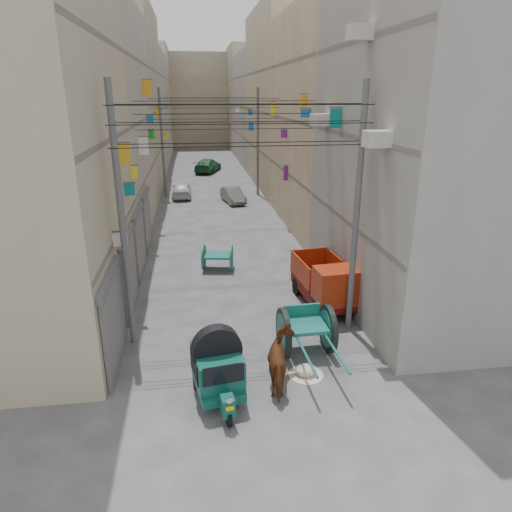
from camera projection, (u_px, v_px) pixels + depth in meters
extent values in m
plane|color=#424244|center=(277.00, 473.00, 9.66)|extent=(140.00, 140.00, 0.00)
cube|color=#66625B|center=(117.00, 230.00, 15.51)|extent=(0.25, 9.80, 0.18)
cube|color=#66625B|center=(107.00, 140.00, 14.50)|extent=(0.25, 9.80, 0.18)
cube|color=#66625B|center=(96.00, 36.00, 13.49)|extent=(0.25, 9.80, 0.18)
cube|color=#A4988C|center=(67.00, 125.00, 24.32)|extent=(8.00, 12.00, 12.00)
cube|color=#66625B|center=(145.00, 176.00, 25.77)|extent=(0.25, 11.76, 0.18)
cube|color=#66625B|center=(141.00, 120.00, 24.76)|extent=(0.25, 11.76, 0.18)
cube|color=#66625B|center=(136.00, 60.00, 23.75)|extent=(0.25, 11.76, 0.18)
cube|color=tan|center=(106.00, 101.00, 36.11)|extent=(8.00, 14.00, 14.00)
cube|color=#66625B|center=(159.00, 149.00, 37.89)|extent=(0.25, 13.72, 0.18)
cube|color=#66625B|center=(157.00, 111.00, 36.88)|extent=(0.25, 13.72, 0.18)
cube|color=#66625B|center=(154.00, 72.00, 35.87)|extent=(0.25, 13.72, 0.18)
cube|color=gray|center=(129.00, 110.00, 49.53)|extent=(8.00, 14.00, 11.80)
cube|color=#66625B|center=(167.00, 135.00, 50.95)|extent=(0.25, 13.72, 0.18)
cube|color=#66625B|center=(165.00, 107.00, 49.93)|extent=(0.25, 13.72, 0.18)
cube|color=#66625B|center=(163.00, 77.00, 48.92)|extent=(0.25, 13.72, 0.18)
cube|color=#C7AB8A|center=(140.00, 100.00, 61.37)|extent=(8.00, 12.00, 13.50)
cube|color=#66625B|center=(171.00, 127.00, 63.07)|extent=(0.25, 11.76, 0.18)
cube|color=#66625B|center=(170.00, 104.00, 62.06)|extent=(0.25, 11.76, 0.18)
cube|color=#66625B|center=(168.00, 80.00, 61.05)|extent=(0.25, 11.76, 0.18)
cube|color=gray|center=(463.00, 126.00, 15.97)|extent=(8.00, 10.00, 13.00)
cube|color=#66625B|center=(350.00, 221.00, 16.58)|extent=(0.25, 9.80, 0.18)
cube|color=#66625B|center=(356.00, 137.00, 15.57)|extent=(0.25, 9.80, 0.18)
cube|color=#66625B|center=(363.00, 40.00, 14.56)|extent=(0.25, 9.80, 0.18)
cube|color=#C7AB8A|center=(355.00, 122.00, 26.40)|extent=(8.00, 12.00, 12.00)
cube|color=#66625B|center=(288.00, 172.00, 26.84)|extent=(0.25, 11.76, 0.18)
cube|color=#66625B|center=(289.00, 119.00, 25.83)|extent=(0.25, 11.76, 0.18)
cube|color=#66625B|center=(291.00, 62.00, 24.81)|extent=(0.25, 11.76, 0.18)
cube|color=tan|center=(303.00, 101.00, 38.18)|extent=(8.00, 14.00, 14.00)
cube|color=#66625B|center=(257.00, 148.00, 38.96)|extent=(0.25, 13.72, 0.18)
cube|color=#66625B|center=(257.00, 111.00, 37.95)|extent=(0.25, 13.72, 0.18)
cube|color=#66625B|center=(257.00, 72.00, 36.94)|extent=(0.25, 13.72, 0.18)
cube|color=#A4988C|center=(274.00, 109.00, 51.61)|extent=(8.00, 14.00, 11.80)
cube|color=#66625B|center=(240.00, 134.00, 52.01)|extent=(0.25, 13.72, 0.18)
cube|color=#66625B|center=(240.00, 106.00, 51.00)|extent=(0.25, 13.72, 0.18)
cube|color=#66625B|center=(239.00, 78.00, 49.99)|extent=(0.25, 13.72, 0.18)
cube|color=tan|center=(258.00, 100.00, 63.45)|extent=(8.00, 12.00, 13.50)
cube|color=#66625B|center=(230.00, 126.00, 64.14)|extent=(0.25, 11.76, 0.18)
cube|color=#66625B|center=(230.00, 104.00, 63.13)|extent=(0.25, 11.76, 0.18)
cube|color=#66625B|center=(230.00, 81.00, 62.12)|extent=(0.25, 11.76, 0.18)
cube|color=tan|center=(199.00, 101.00, 69.02)|extent=(22.00, 10.00, 13.00)
cube|color=#545459|center=(114.00, 324.00, 13.19)|extent=(0.12, 3.00, 2.60)
cube|color=#565659|center=(110.00, 278.00, 12.71)|extent=(0.18, 3.20, 0.25)
cube|color=#545459|center=(130.00, 276.00, 16.64)|extent=(0.12, 3.00, 2.60)
cube|color=#565659|center=(126.00, 238.00, 16.16)|extent=(0.18, 3.20, 0.25)
cube|color=#545459|center=(140.00, 245.00, 20.09)|extent=(0.12, 3.00, 2.60)
cube|color=#565659|center=(137.00, 213.00, 19.61)|extent=(0.18, 3.20, 0.25)
cube|color=#545459|center=(147.00, 222.00, 23.64)|extent=(0.12, 3.00, 2.60)
cube|color=#565659|center=(145.00, 194.00, 23.15)|extent=(0.18, 3.20, 0.25)
cube|color=blue|center=(250.00, 113.00, 40.11)|extent=(0.38, 0.08, 0.41)
cube|color=yellow|center=(167.00, 134.00, 46.74)|extent=(0.27, 0.08, 0.71)
cube|color=white|center=(120.00, 239.00, 14.04)|extent=(0.44, 0.08, 0.42)
cube|color=white|center=(143.00, 146.00, 22.16)|extent=(0.45, 0.08, 0.84)
cube|color=white|center=(238.00, 109.00, 50.01)|extent=(0.41, 0.08, 0.59)
cube|color=#0B7D7A|center=(129.00, 189.00, 16.84)|extent=(0.38, 0.08, 0.44)
cube|color=blue|center=(251.00, 126.00, 39.79)|extent=(0.43, 0.08, 0.72)
cube|color=gold|center=(244.00, 108.00, 45.00)|extent=(0.28, 0.08, 0.44)
cube|color=gold|center=(147.00, 88.00, 25.18)|extent=(0.48, 0.08, 0.84)
cube|color=yellow|center=(166.00, 137.00, 43.43)|extent=(0.31, 0.08, 0.44)
cube|color=#6F2179|center=(284.00, 134.00, 26.07)|extent=(0.35, 0.08, 0.45)
cube|color=yellow|center=(273.00, 109.00, 29.04)|extent=(0.34, 0.08, 0.79)
cube|color=yellow|center=(134.00, 173.00, 18.86)|extent=(0.28, 0.08, 0.52)
cube|color=gold|center=(158.00, 112.00, 34.67)|extent=(0.28, 0.08, 0.74)
cube|color=#6F2179|center=(286.00, 173.00, 26.34)|extent=(0.26, 0.08, 0.80)
cube|color=#6F2179|center=(336.00, 119.00, 16.64)|extent=(0.34, 0.08, 0.55)
cube|color=gold|center=(123.00, 154.00, 15.24)|extent=(0.47, 0.08, 0.67)
cube|color=blue|center=(150.00, 119.00, 26.83)|extent=(0.40, 0.08, 0.47)
cube|color=#1A931F|center=(151.00, 134.00, 27.60)|extent=(0.32, 0.08, 0.55)
cube|color=blue|center=(306.00, 113.00, 20.70)|extent=(0.47, 0.08, 0.35)
cube|color=gold|center=(304.00, 105.00, 21.37)|extent=(0.32, 0.08, 0.89)
cube|color=#0B7D7A|center=(336.00, 119.00, 16.55)|extent=(0.44, 0.08, 0.69)
cube|color=gold|center=(110.00, 255.00, 13.72)|extent=(0.10, 3.20, 0.80)
cube|color=#6F2179|center=(140.00, 194.00, 22.11)|extent=(0.10, 3.20, 0.80)
cube|color=red|center=(156.00, 160.00, 33.30)|extent=(0.10, 3.20, 0.80)
cube|color=#6F2179|center=(164.00, 143.00, 44.49)|extent=(0.10, 3.20, 0.80)
cube|color=white|center=(368.00, 244.00, 14.77)|extent=(0.10, 3.20, 0.80)
cube|color=blue|center=(303.00, 189.00, 23.17)|extent=(0.10, 3.20, 0.80)
cube|color=blue|center=(266.00, 158.00, 34.36)|extent=(0.10, 3.20, 0.80)
cube|color=yellow|center=(247.00, 142.00, 45.55)|extent=(0.10, 3.20, 0.80)
cube|color=beige|center=(377.00, 139.00, 12.64)|extent=(0.70, 0.55, 0.45)
cube|color=beige|center=(320.00, 120.00, 18.17)|extent=(0.70, 0.55, 0.45)
cube|color=beige|center=(360.00, 32.00, 13.53)|extent=(0.70, 0.55, 0.45)
cylinder|color=#565659|center=(122.00, 222.00, 13.44)|extent=(0.20, 0.20, 8.00)
cylinder|color=#565659|center=(357.00, 214.00, 14.38)|extent=(0.20, 0.20, 8.00)
cylinder|color=#565659|center=(162.00, 144.00, 33.96)|extent=(0.20, 0.20, 8.00)
cylinder|color=#565659|center=(258.00, 143.00, 34.89)|extent=(0.20, 0.20, 8.00)
cylinder|color=black|center=(244.00, 146.00, 12.70)|extent=(7.40, 0.02, 0.02)
cylinder|color=black|center=(244.00, 124.00, 12.50)|extent=(7.40, 0.02, 0.02)
cylinder|color=black|center=(244.00, 105.00, 12.33)|extent=(7.40, 0.02, 0.02)
cylinder|color=black|center=(241.00, 143.00, 13.63)|extent=(7.40, 0.02, 0.02)
cylinder|color=black|center=(240.00, 122.00, 13.43)|extent=(7.40, 0.02, 0.02)
cylinder|color=black|center=(240.00, 104.00, 13.26)|extent=(7.40, 0.02, 0.02)
cylinder|color=black|center=(226.00, 129.00, 18.76)|extent=(7.40, 0.02, 0.02)
cylinder|color=black|center=(226.00, 114.00, 18.56)|extent=(7.40, 0.02, 0.02)
cylinder|color=black|center=(226.00, 101.00, 18.39)|extent=(7.40, 0.02, 0.02)
cylinder|color=black|center=(216.00, 119.00, 26.22)|extent=(7.40, 0.02, 0.02)
cylinder|color=black|center=(215.00, 108.00, 26.02)|extent=(7.40, 0.02, 0.02)
cylinder|color=black|center=(215.00, 99.00, 25.85)|extent=(7.40, 0.02, 0.02)
cylinder|color=black|center=(210.00, 113.00, 33.68)|extent=(7.40, 0.02, 0.02)
cylinder|color=black|center=(209.00, 105.00, 33.48)|extent=(7.40, 0.02, 0.02)
cylinder|color=black|center=(209.00, 97.00, 33.31)|extent=(7.40, 0.02, 0.02)
cylinder|color=black|center=(228.00, 417.00, 10.97)|extent=(0.18, 0.51, 0.50)
cylinder|color=black|center=(196.00, 380.00, 12.37)|extent=(0.18, 0.51, 0.50)
cylinder|color=black|center=(231.00, 374.00, 12.63)|extent=(0.18, 0.51, 0.50)
cube|color=#0D493E|center=(218.00, 383.00, 11.96)|extent=(1.36, 1.85, 0.25)
cube|color=#0D493E|center=(228.00, 406.00, 10.92)|extent=(0.37, 0.45, 0.49)
cylinder|color=silver|center=(229.00, 400.00, 10.63)|extent=(0.17, 0.07, 0.16)
cube|color=#D1BC0B|center=(230.00, 409.00, 10.68)|extent=(0.20, 0.06, 0.11)
cube|color=#0D493E|center=(217.00, 365.00, 11.83)|extent=(1.38, 1.68, 0.85)
cube|color=black|center=(223.00, 375.00, 11.05)|extent=(1.02, 0.21, 0.49)
cube|color=black|center=(194.00, 366.00, 11.64)|extent=(0.20, 1.06, 0.58)
cube|color=black|center=(239.00, 359.00, 11.96)|extent=(0.20, 1.06, 0.58)
cube|color=silver|center=(224.00, 398.00, 11.25)|extent=(1.11, 0.22, 0.05)
cylinder|color=black|center=(284.00, 332.00, 13.83)|extent=(0.21, 1.51, 1.51)
cylinder|color=#166158|center=(284.00, 332.00, 13.83)|extent=(0.22, 1.18, 1.18)
cylinder|color=#565659|center=(284.00, 332.00, 13.83)|extent=(0.24, 0.20, 0.19)
cylinder|color=black|center=(328.00, 328.00, 14.06)|extent=(0.21, 1.51, 1.51)
cylinder|color=#166158|center=(328.00, 328.00, 14.06)|extent=(0.22, 1.18, 1.18)
cylinder|color=#565659|center=(328.00, 328.00, 14.06)|extent=(0.24, 0.20, 0.19)
cylinder|color=#565659|center=(306.00, 330.00, 13.94)|extent=(1.46, 0.14, 0.09)
cube|color=#166158|center=(306.00, 325.00, 13.88)|extent=(1.17, 1.22, 0.11)
cube|color=#166158|center=(302.00, 310.00, 14.30)|extent=(1.13, 0.12, 0.38)
cylinder|color=#166158|center=(304.00, 352.00, 12.59)|extent=(0.16, 2.48, 0.08)
cylinder|color=#166158|center=(334.00, 349.00, 12.73)|extent=(0.16, 2.48, 0.08)
cylinder|color=black|center=(317.00, 311.00, 16.11)|extent=(0.25, 0.68, 0.67)
cylinder|color=black|center=(297.00, 287.00, 18.15)|extent=(0.25, 0.68, 0.67)
cylinder|color=black|center=(351.00, 307.00, 16.40)|extent=(0.25, 0.68, 0.67)
cylinder|color=black|center=(328.00, 284.00, 18.44)|extent=(0.25, 0.68, 0.67)
cube|color=#550D0C|center=(323.00, 291.00, 17.20)|extent=(1.78, 3.46, 0.35)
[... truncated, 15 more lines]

